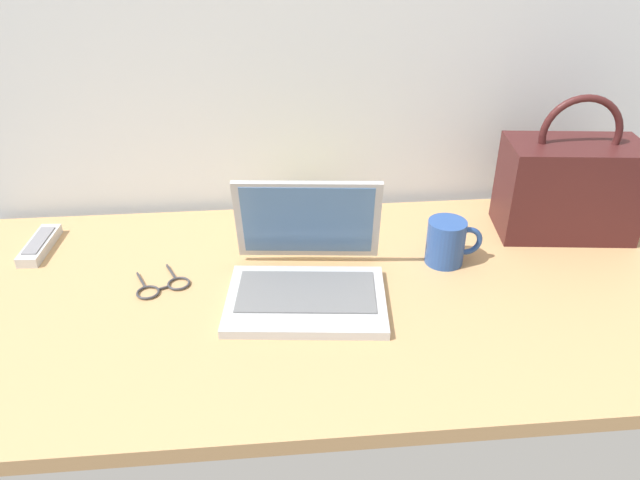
{
  "coord_description": "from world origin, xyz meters",
  "views": [
    {
      "loc": [
        -0.12,
        -1.0,
        0.74
      ],
      "look_at": [
        -0.03,
        0.0,
        0.15
      ],
      "focal_mm": 33.89,
      "sensor_mm": 36.0,
      "label": 1
    }
  ],
  "objects_px": {
    "laptop": "(307,272)",
    "coffee_mug": "(447,242)",
    "eyeglasses": "(163,287)",
    "remote_control_near": "(40,245)",
    "handbag": "(569,186)",
    "book_stack": "(313,220)"
  },
  "relations": [
    {
      "from": "coffee_mug",
      "to": "remote_control_near",
      "type": "bearing_deg",
      "value": 171.5
    },
    {
      "from": "coffee_mug",
      "to": "eyeglasses",
      "type": "bearing_deg",
      "value": -175.34
    },
    {
      "from": "remote_control_near",
      "to": "eyeglasses",
      "type": "distance_m",
      "value": 0.35
    },
    {
      "from": "remote_control_near",
      "to": "coffee_mug",
      "type": "bearing_deg",
      "value": -8.5
    },
    {
      "from": "handbag",
      "to": "eyeglasses",
      "type": "bearing_deg",
      "value": -170.0
    },
    {
      "from": "coffee_mug",
      "to": "book_stack",
      "type": "xyz_separation_m",
      "value": [
        -0.28,
        0.17,
        -0.03
      ]
    },
    {
      "from": "eyeglasses",
      "to": "handbag",
      "type": "xyz_separation_m",
      "value": [
        0.91,
        0.16,
        0.11
      ]
    },
    {
      "from": "laptop",
      "to": "eyeglasses",
      "type": "relative_size",
      "value": 2.51
    },
    {
      "from": "eyeglasses",
      "to": "handbag",
      "type": "distance_m",
      "value": 0.93
    },
    {
      "from": "laptop",
      "to": "coffee_mug",
      "type": "bearing_deg",
      "value": 14.95
    },
    {
      "from": "remote_control_near",
      "to": "handbag",
      "type": "xyz_separation_m",
      "value": [
        1.21,
        -0.02,
        0.1
      ]
    },
    {
      "from": "book_stack",
      "to": "eyeglasses",
      "type": "bearing_deg",
      "value": -145.82
    },
    {
      "from": "handbag",
      "to": "book_stack",
      "type": "distance_m",
      "value": 0.6
    },
    {
      "from": "laptop",
      "to": "coffee_mug",
      "type": "height_order",
      "value": "laptop"
    },
    {
      "from": "eyeglasses",
      "to": "book_stack",
      "type": "xyz_separation_m",
      "value": [
        0.32,
        0.22,
        0.02
      ]
    },
    {
      "from": "handbag",
      "to": "book_stack",
      "type": "bearing_deg",
      "value": 174.15
    },
    {
      "from": "handbag",
      "to": "coffee_mug",
      "type": "bearing_deg",
      "value": -160.17
    },
    {
      "from": "laptop",
      "to": "eyeglasses",
      "type": "bearing_deg",
      "value": 173.45
    },
    {
      "from": "coffee_mug",
      "to": "eyeglasses",
      "type": "xyz_separation_m",
      "value": [
        -0.6,
        -0.05,
        -0.05
      ]
    },
    {
      "from": "coffee_mug",
      "to": "book_stack",
      "type": "bearing_deg",
      "value": 148.18
    },
    {
      "from": "remote_control_near",
      "to": "handbag",
      "type": "distance_m",
      "value": 1.21
    },
    {
      "from": "coffee_mug",
      "to": "eyeglasses",
      "type": "height_order",
      "value": "coffee_mug"
    }
  ]
}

